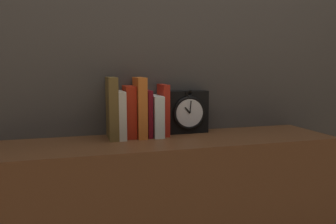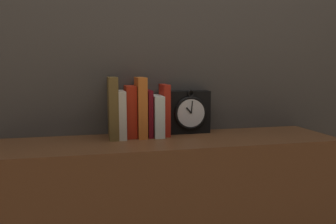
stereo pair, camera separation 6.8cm
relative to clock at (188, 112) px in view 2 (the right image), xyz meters
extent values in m
cube|color=#47423D|center=(-0.12, 0.07, 0.34)|extent=(6.00, 0.05, 2.60)
cube|color=black|center=(0.00, 0.01, 0.00)|extent=(0.18, 0.07, 0.18)
torus|color=black|center=(0.00, -0.03, 0.00)|extent=(0.14, 0.01, 0.14)
cylinder|color=silver|center=(0.00, -0.04, 0.00)|extent=(0.12, 0.01, 0.12)
cube|color=black|center=(-0.01, -0.04, 0.01)|extent=(0.03, 0.00, 0.03)
cube|color=black|center=(0.00, -0.04, 0.03)|extent=(0.01, 0.00, 0.05)
torus|color=black|center=(0.00, -0.03, 0.08)|extent=(0.03, 0.01, 0.03)
cube|color=brown|center=(-0.33, -0.03, 0.03)|extent=(0.04, 0.15, 0.25)
cube|color=beige|center=(-0.29, -0.03, 0.00)|extent=(0.03, 0.14, 0.19)
cube|color=#B62612|center=(-0.26, -0.02, 0.01)|extent=(0.04, 0.12, 0.21)
cube|color=orange|center=(-0.21, -0.03, 0.03)|extent=(0.04, 0.14, 0.25)
cube|color=maroon|center=(-0.18, -0.02, 0.00)|extent=(0.02, 0.13, 0.19)
cube|color=white|center=(-0.15, -0.03, -0.01)|extent=(0.04, 0.14, 0.17)
cube|color=red|center=(-0.11, -0.02, 0.01)|extent=(0.03, 0.12, 0.22)
camera|label=1|loc=(-0.47, -1.35, 0.19)|focal=35.00mm
camera|label=2|loc=(-0.40, -1.36, 0.19)|focal=35.00mm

